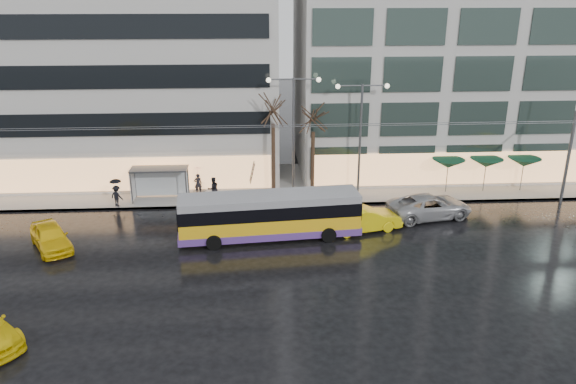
{
  "coord_description": "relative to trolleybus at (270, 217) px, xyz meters",
  "views": [
    {
      "loc": [
        -0.83,
        -29.52,
        15.33
      ],
      "look_at": [
        1.24,
        5.0,
        2.59
      ],
      "focal_mm": 35.0,
      "sensor_mm": 36.0,
      "label": 1
    }
  ],
  "objects": [
    {
      "name": "trolleybus",
      "position": [
        0.0,
        0.0,
        0.0
      ],
      "size": [
        11.7,
        4.8,
        5.35
      ],
      "color": "gold",
      "rests_on": "ground"
    },
    {
      "name": "ground",
      "position": [
        0.02,
        -3.56,
        -1.45
      ],
      "size": [
        140.0,
        140.0,
        0.0
      ],
      "primitive_type": "plane",
      "color": "black",
      "rests_on": "ground"
    },
    {
      "name": "taxi_b",
      "position": [
        6.24,
        0.78,
        -0.62
      ],
      "size": [
        5.3,
        2.97,
        1.65
      ],
      "primitive_type": "imported",
      "rotation": [
        0.0,
        0.0,
        1.83
      ],
      "color": "yellow",
      "rests_on": "ground"
    },
    {
      "name": "parasol_a",
      "position": [
        14.02,
        7.44,
        1.0
      ],
      "size": [
        2.5,
        2.5,
        2.65
      ],
      "color": "#595B60",
      "rests_on": "sidewalk"
    },
    {
      "name": "parasol_c",
      "position": [
        20.02,
        7.44,
        1.0
      ],
      "size": [
        2.5,
        2.5,
        2.65
      ],
      "color": "#595B60",
      "rests_on": "sidewalk"
    },
    {
      "name": "sidewalk",
      "position": [
        2.02,
        10.44,
        -1.37
      ],
      "size": [
        80.0,
        10.0,
        0.15
      ],
      "primitive_type": "cube",
      "color": "gray",
      "rests_on": "ground"
    },
    {
      "name": "taxi_a",
      "position": [
        -13.56,
        -0.75,
        -0.66
      ],
      "size": [
        3.94,
        4.9,
        1.57
      ],
      "primitive_type": "imported",
      "rotation": [
        0.0,
        0.0,
        0.53
      ],
      "color": "yellow",
      "rests_on": "ground"
    },
    {
      "name": "pedestrian_c",
      "position": [
        -10.98,
        5.84,
        -0.18
      ],
      "size": [
        1.18,
        1.11,
        2.11
      ],
      "color": "black",
      "rests_on": "sidewalk"
    },
    {
      "name": "pedestrian_b",
      "position": [
        -4.03,
        6.64,
        -0.39
      ],
      "size": [
        1.08,
        0.98,
        1.82
      ],
      "color": "black",
      "rests_on": "sidewalk"
    },
    {
      "name": "pedestrian_a",
      "position": [
        -5.3,
        8.14,
        0.16
      ],
      "size": [
        1.17,
        1.18,
        2.19
      ],
      "color": "black",
      "rests_on": "sidewalk"
    },
    {
      "name": "sedan_silver",
      "position": [
        11.29,
        2.76,
        -0.62
      ],
      "size": [
        6.35,
        3.86,
        1.65
      ],
      "primitive_type": "imported",
      "rotation": [
        0.0,
        0.0,
        1.77
      ],
      "color": "#9D9EA2",
      "rests_on": "ground"
    },
    {
      "name": "catenary",
      "position": [
        1.02,
        4.38,
        2.8
      ],
      "size": [
        42.24,
        5.12,
        7.0
      ],
      "color": "#595B60",
      "rests_on": "ground"
    },
    {
      "name": "building_right",
      "position": [
        19.02,
        15.44,
        11.2
      ],
      "size": [
        32.0,
        14.0,
        25.0
      ],
      "primitive_type": "cube",
      "color": "#B7B4AF",
      "rests_on": "sidewalk"
    },
    {
      "name": "street_lamp_far",
      "position": [
        7.02,
        7.24,
        4.27
      ],
      "size": [
        3.96,
        0.36,
        8.53
      ],
      "color": "#595B60",
      "rests_on": "sidewalk"
    },
    {
      "name": "tree_a",
      "position": [
        0.52,
        7.44,
        5.64
      ],
      "size": [
        3.2,
        3.2,
        8.4
      ],
      "color": "black",
      "rests_on": "sidewalk"
    },
    {
      "name": "kerb",
      "position": [
        2.02,
        5.49,
        -1.37
      ],
      "size": [
        80.0,
        0.1,
        0.15
      ],
      "primitive_type": "cube",
      "color": "slate",
      "rests_on": "ground"
    },
    {
      "name": "building_left",
      "position": [
        -15.98,
        15.44,
        9.7
      ],
      "size": [
        34.0,
        14.0,
        22.0
      ],
      "primitive_type": "cube",
      "color": "#B7B4AF",
      "rests_on": "sidewalk"
    },
    {
      "name": "tree_b",
      "position": [
        3.52,
        7.64,
        4.95
      ],
      "size": [
        3.2,
        3.2,
        7.7
      ],
      "color": "black",
      "rests_on": "sidewalk"
    },
    {
      "name": "bus_shelter",
      "position": [
        -8.36,
        7.13,
        0.51
      ],
      "size": [
        4.2,
        1.6,
        2.51
      ],
      "color": "#595B60",
      "rests_on": "sidewalk"
    },
    {
      "name": "street_lamp_near",
      "position": [
        2.02,
        7.24,
        4.54
      ],
      "size": [
        3.96,
        0.36,
        9.03
      ],
      "color": "#595B60",
      "rests_on": "sidewalk"
    },
    {
      "name": "parasol_b",
      "position": [
        17.02,
        7.44,
        1.0
      ],
      "size": [
        2.5,
        2.5,
        2.65
      ],
      "color": "#595B60",
      "rests_on": "sidewalk"
    }
  ]
}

